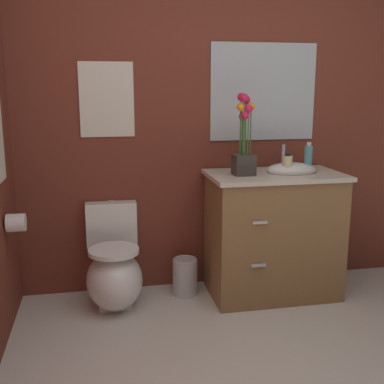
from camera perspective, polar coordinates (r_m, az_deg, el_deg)
wall_back at (r=3.62m, az=5.02°, el=8.53°), size 4.29×0.05×2.50m
toilet at (r=3.40m, az=-9.20°, el=-9.27°), size 0.38×0.59×0.69m
vanity_cabinet at (r=3.52m, az=9.60°, el=-4.78°), size 0.94×0.56×1.08m
flower_vase at (r=3.29m, az=6.19°, el=5.59°), size 0.14×0.14×0.55m
soap_bottle at (r=3.49m, az=13.59°, el=3.87°), size 0.06×0.06×0.21m
lotion_bottle at (r=3.38m, az=11.23°, el=3.22°), size 0.07×0.07×0.15m
trash_bin at (r=3.56m, az=-0.83°, el=-9.95°), size 0.18×0.18×0.27m
wall_poster at (r=3.44m, az=-10.06°, el=10.71°), size 0.37×0.01×0.51m
wall_mirror at (r=3.65m, az=8.45°, el=11.62°), size 0.80×0.01×0.70m
toilet_paper_roll at (r=3.11m, az=-20.10°, el=-3.43°), size 0.11×0.11×0.11m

